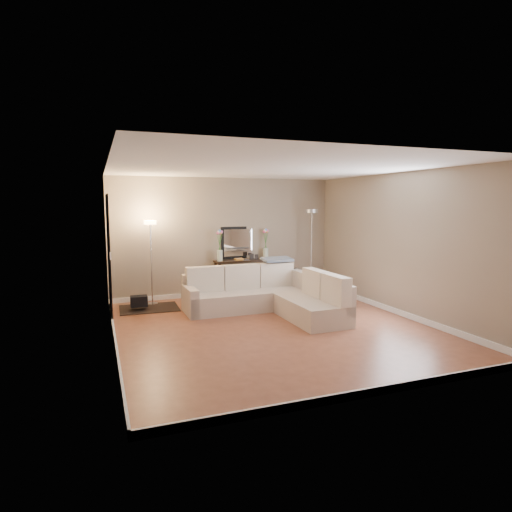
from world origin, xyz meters
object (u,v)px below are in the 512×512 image
object	(u,v)px
console_table	(240,275)
floor_lamp_lit	(151,246)
floor_lamp_unlit	(312,234)
sectional_sofa	(269,296)

from	to	relation	value
console_table	floor_lamp_lit	bearing A→B (deg)	-173.16
console_table	floor_lamp_unlit	xyz separation A→B (m)	(1.62, -0.30, 0.90)
sectional_sofa	console_table	distance (m)	1.63
floor_lamp_unlit	floor_lamp_lit	bearing A→B (deg)	178.93
sectional_sofa	console_table	size ratio (longest dim) A/B	1.85
sectional_sofa	floor_lamp_unlit	world-z (taller)	floor_lamp_unlit
console_table	floor_lamp_lit	xyz separation A→B (m)	(-1.95, -0.23, 0.75)
sectional_sofa	floor_lamp_lit	xyz separation A→B (m)	(-1.99, 1.39, 0.89)
console_table	floor_lamp_unlit	size ratio (longest dim) A/B	0.69
console_table	floor_lamp_lit	size ratio (longest dim) A/B	0.77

